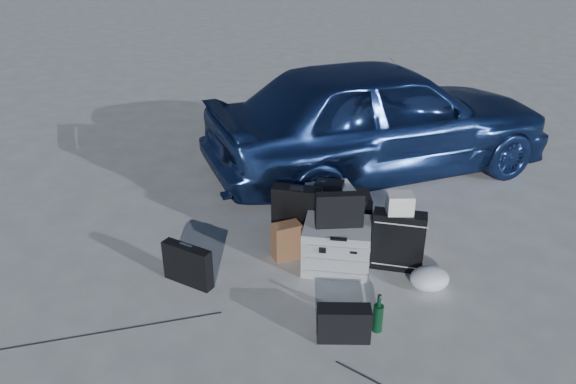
% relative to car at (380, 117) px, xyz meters
% --- Properties ---
extents(ground, '(60.00, 60.00, 0.00)m').
position_rel_car_xyz_m(ground, '(-0.84, -2.64, -0.71)').
color(ground, silver).
rests_on(ground, ground).
extents(car, '(4.51, 3.22, 1.43)m').
position_rel_car_xyz_m(car, '(0.00, 0.00, 0.00)').
color(car, navy).
rests_on(car, ground).
extents(pelican_case, '(0.63, 0.54, 0.43)m').
position_rel_car_xyz_m(pelican_case, '(-0.57, -2.15, -0.50)').
color(pelican_case, '#A0A3A5').
rests_on(pelican_case, ground).
extents(laptop_bag, '(0.43, 0.15, 0.31)m').
position_rel_car_xyz_m(laptop_bag, '(-0.56, -2.16, -0.13)').
color(laptop_bag, black).
rests_on(laptop_bag, pelican_case).
extents(briefcase, '(0.46, 0.31, 0.36)m').
position_rel_car_xyz_m(briefcase, '(-1.85, -2.47, -0.53)').
color(briefcase, black).
rests_on(briefcase, ground).
extents(suitcase_left, '(0.48, 0.24, 0.60)m').
position_rel_car_xyz_m(suitcase_left, '(-0.94, -1.77, -0.41)').
color(suitcase_left, black).
rests_on(suitcase_left, ground).
extents(suitcase_right, '(0.48, 0.25, 0.55)m').
position_rel_car_xyz_m(suitcase_right, '(-0.02, -2.14, -0.44)').
color(suitcase_right, black).
rests_on(suitcase_right, ground).
extents(white_carton, '(0.23, 0.19, 0.18)m').
position_rel_car_xyz_m(white_carton, '(-0.04, -2.13, -0.07)').
color(white_carton, silver).
rests_on(white_carton, suitcase_right).
extents(duffel_bag, '(0.79, 0.39, 0.39)m').
position_rel_car_xyz_m(duffel_bag, '(-0.60, -1.47, -0.52)').
color(duffel_bag, black).
rests_on(duffel_bag, ground).
extents(flat_box_white, '(0.52, 0.44, 0.08)m').
position_rel_car_xyz_m(flat_box_white, '(-0.61, -1.46, -0.29)').
color(flat_box_white, silver).
rests_on(flat_box_white, duffel_bag).
extents(flat_box_black, '(0.31, 0.25, 0.06)m').
position_rel_car_xyz_m(flat_box_black, '(-0.63, -1.47, -0.22)').
color(flat_box_black, black).
rests_on(flat_box_black, flat_box_white).
extents(kraft_bag, '(0.30, 0.25, 0.34)m').
position_rel_car_xyz_m(kraft_bag, '(-1.02, -2.01, -0.54)').
color(kraft_bag, '#AC6E4A').
rests_on(kraft_bag, ground).
extents(cardboard_box, '(0.43, 0.38, 0.32)m').
position_rel_car_xyz_m(cardboard_box, '(0.00, -1.84, -0.55)').
color(cardboard_box, olive).
rests_on(cardboard_box, ground).
extents(plastic_bag, '(0.42, 0.39, 0.19)m').
position_rel_car_xyz_m(plastic_bag, '(0.22, -2.45, -0.62)').
color(plastic_bag, white).
rests_on(plastic_bag, ground).
extents(messenger_bag, '(0.40, 0.16, 0.28)m').
position_rel_car_xyz_m(messenger_bag, '(-0.54, -3.13, -0.57)').
color(messenger_bag, black).
rests_on(messenger_bag, ground).
extents(green_bottle, '(0.10, 0.10, 0.31)m').
position_rel_car_xyz_m(green_bottle, '(-0.28, -3.03, -0.56)').
color(green_bottle, black).
rests_on(green_bottle, ground).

